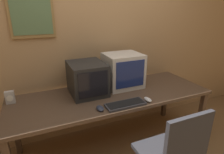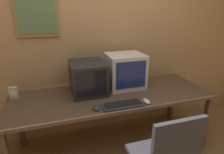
# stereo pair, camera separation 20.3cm
# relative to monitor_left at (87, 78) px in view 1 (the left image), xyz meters

# --- Properties ---
(wall_back) EXTENTS (8.00, 0.08, 2.60)m
(wall_back) POSITION_rel_monitor_left_xyz_m (0.24, 0.36, 0.41)
(wall_back) COLOR tan
(wall_back) RESTS_ON ground_plane
(desk) EXTENTS (2.20, 0.78, 0.72)m
(desk) POSITION_rel_monitor_left_xyz_m (0.24, -0.14, -0.24)
(desk) COLOR #4C3828
(desk) RESTS_ON ground_plane
(monitor_left) EXTENTS (0.38, 0.45, 0.35)m
(monitor_left) POSITION_rel_monitor_left_xyz_m (0.00, 0.00, 0.00)
(monitor_left) COLOR black
(monitor_left) RESTS_ON desk
(monitor_right) EXTENTS (0.43, 0.38, 0.40)m
(monitor_right) POSITION_rel_monitor_left_xyz_m (0.45, 0.02, 0.03)
(monitor_right) COLOR beige
(monitor_right) RESTS_ON desk
(keyboard_main) EXTENTS (0.40, 0.15, 0.03)m
(keyboard_main) POSITION_rel_monitor_left_xyz_m (0.26, -0.44, -0.16)
(keyboard_main) COLOR #333338
(keyboard_main) RESTS_ON desk
(mouse_near_keyboard) EXTENTS (0.06, 0.11, 0.04)m
(mouse_near_keyboard) POSITION_rel_monitor_left_xyz_m (0.51, -0.45, -0.16)
(mouse_near_keyboard) COLOR silver
(mouse_near_keyboard) RESTS_ON desk
(mouse_far_corner) EXTENTS (0.07, 0.11, 0.03)m
(mouse_far_corner) POSITION_rel_monitor_left_xyz_m (-0.00, -0.42, -0.16)
(mouse_far_corner) COLOR #282D3D
(mouse_far_corner) RESTS_ON desk
(desk_clock) EXTENTS (0.09, 0.05, 0.13)m
(desk_clock) POSITION_rel_monitor_left_xyz_m (-0.78, 0.07, -0.11)
(desk_clock) COLOR #B7B2AD
(desk_clock) RESTS_ON desk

